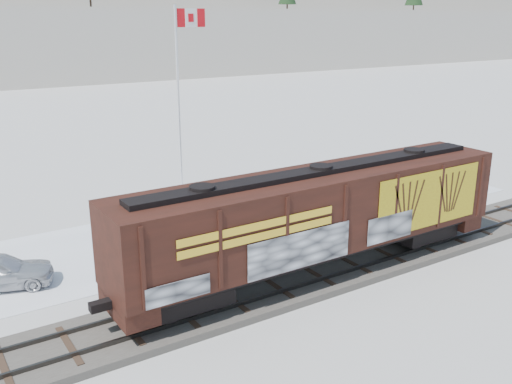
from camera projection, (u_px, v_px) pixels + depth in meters
ground at (273, 291)px, 22.58m from camera, size 500.00×500.00×0.00m
rail_track at (274, 288)px, 22.53m from camera, size 50.00×3.40×0.43m
parking_strip at (189, 233)px, 28.59m from camera, size 40.00×8.00×0.03m
hopper_railcar at (320, 214)px, 22.89m from camera, size 17.52×3.06×4.31m
flagpole at (182, 131)px, 33.12m from camera, size 2.30×0.90×11.07m
car_white at (211, 220)px, 28.42m from camera, size 4.13×1.56×1.34m
car_dark at (277, 199)px, 31.66m from camera, size 5.21×3.05×1.42m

